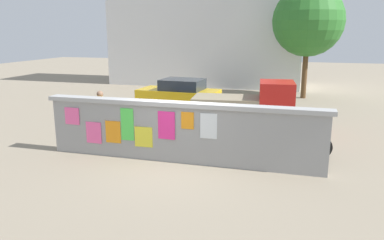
{
  "coord_description": "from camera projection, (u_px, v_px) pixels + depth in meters",
  "views": [
    {
      "loc": [
        3.1,
        -9.56,
        3.58
      ],
      "look_at": [
        0.05,
        1.02,
        0.98
      ],
      "focal_mm": 35.11,
      "sensor_mm": 36.0,
      "label": 1
    }
  ],
  "objects": [
    {
      "name": "poster_wall",
      "position": [
        180.0,
        131.0,
        10.4
      ],
      "size": [
        8.05,
        0.42,
        1.71
      ],
      "color": "gray",
      "rests_on": "ground"
    },
    {
      "name": "building_background",
      "position": [
        207.0,
        14.0,
        25.4
      ],
      "size": [
        13.08,
        4.69,
        9.39
      ],
      "color": "silver",
      "rests_on": "ground"
    },
    {
      "name": "tree_roadside",
      "position": [
        308.0,
        21.0,
        19.8
      ],
      "size": [
        3.75,
        3.75,
        6.01
      ],
      "color": "brown",
      "rests_on": "ground"
    },
    {
      "name": "car_parked",
      "position": [
        180.0,
        93.0,
        17.83
      ],
      "size": [
        3.9,
        1.94,
        1.4
      ],
      "color": "black",
      "rests_on": "ground"
    },
    {
      "name": "person_walking",
      "position": [
        101.0,
        109.0,
        12.85
      ],
      "size": [
        0.38,
        0.38,
        1.62
      ],
      "color": "#338CBF",
      "rests_on": "ground"
    },
    {
      "name": "ground",
      "position": [
        231.0,
        108.0,
        18.08
      ],
      "size": [
        60.0,
        60.0,
        0.0
      ],
      "primitive_type": "plane",
      "color": "gray"
    },
    {
      "name": "bicycle_near",
      "position": [
        302.0,
        145.0,
        10.93
      ],
      "size": [
        1.71,
        0.44,
        0.95
      ],
      "color": "black",
      "rests_on": "ground"
    },
    {
      "name": "auto_rickshaw_truck",
      "position": [
        248.0,
        107.0,
        13.68
      ],
      "size": [
        3.74,
        1.87,
        1.85
      ],
      "color": "black",
      "rests_on": "ground"
    },
    {
      "name": "motorcycle",
      "position": [
        128.0,
        113.0,
        14.67
      ],
      "size": [
        1.9,
        0.56,
        0.87
      ],
      "color": "black",
      "rests_on": "ground"
    }
  ]
}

